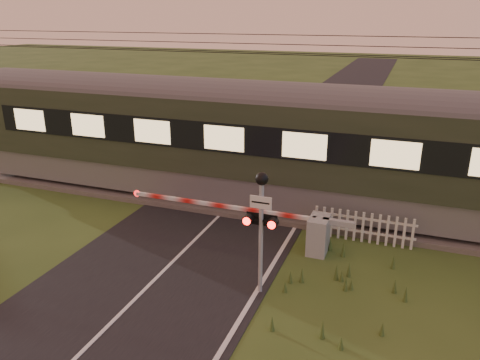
% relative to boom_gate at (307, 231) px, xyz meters
% --- Properties ---
extents(ground, '(160.00, 160.00, 0.00)m').
position_rel_boom_gate_xyz_m(ground, '(-3.42, -3.46, -0.64)').
color(ground, '#2F461B').
rests_on(ground, ground).
extents(road, '(6.00, 140.00, 0.03)m').
position_rel_boom_gate_xyz_m(road, '(-3.41, -3.69, -0.63)').
color(road, black).
rests_on(road, ground).
extents(track_bed, '(140.00, 3.40, 0.39)m').
position_rel_boom_gate_xyz_m(track_bed, '(-3.42, 3.04, -0.57)').
color(track_bed, '#47423D').
rests_on(track_bed, ground).
extents(overhead_wires, '(120.00, 0.62, 0.62)m').
position_rel_boom_gate_xyz_m(overhead_wires, '(-3.42, 3.04, 5.09)').
color(overhead_wires, black).
rests_on(overhead_wires, ground).
extents(boom_gate, '(7.33, 0.87, 1.16)m').
position_rel_boom_gate_xyz_m(boom_gate, '(0.00, 0.00, 0.00)').
color(boom_gate, gray).
rests_on(boom_gate, ground).
extents(crossing_signal, '(0.83, 0.35, 3.25)m').
position_rel_boom_gate_xyz_m(crossing_signal, '(-0.60, -2.63, 1.59)').
color(crossing_signal, gray).
rests_on(crossing_signal, ground).
extents(picket_fence, '(3.18, 0.08, 1.00)m').
position_rel_boom_gate_xyz_m(picket_fence, '(1.53, 1.14, -0.13)').
color(picket_fence, silver).
rests_on(picket_fence, ground).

